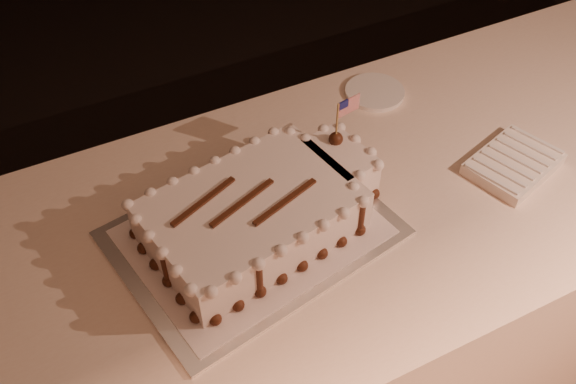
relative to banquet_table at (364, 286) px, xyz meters
name	(u,v)px	position (x,y,z in m)	size (l,w,h in m)	color
banquet_table	(364,286)	(0.00, 0.00, 0.00)	(2.40, 0.80, 0.75)	#F9D9C1
cake_board	(253,233)	(-0.30, 0.00, 0.38)	(0.53, 0.40, 0.01)	white
doily	(253,232)	(-0.30, 0.00, 0.38)	(0.47, 0.36, 0.00)	white
sheet_cake	(263,209)	(-0.27, 0.00, 0.43)	(0.52, 0.34, 0.20)	white
napkin_stack	(514,164)	(0.30, -0.09, 0.39)	(0.23, 0.20, 0.03)	white
side_plate	(375,92)	(0.16, 0.28, 0.38)	(0.15, 0.15, 0.01)	white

